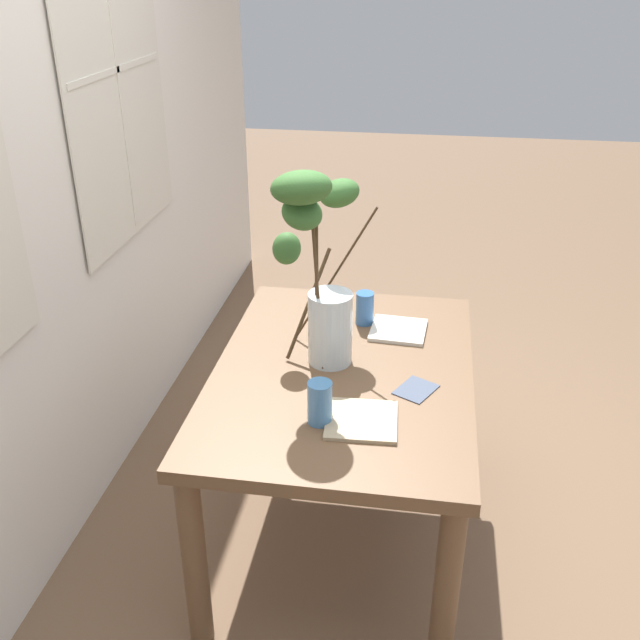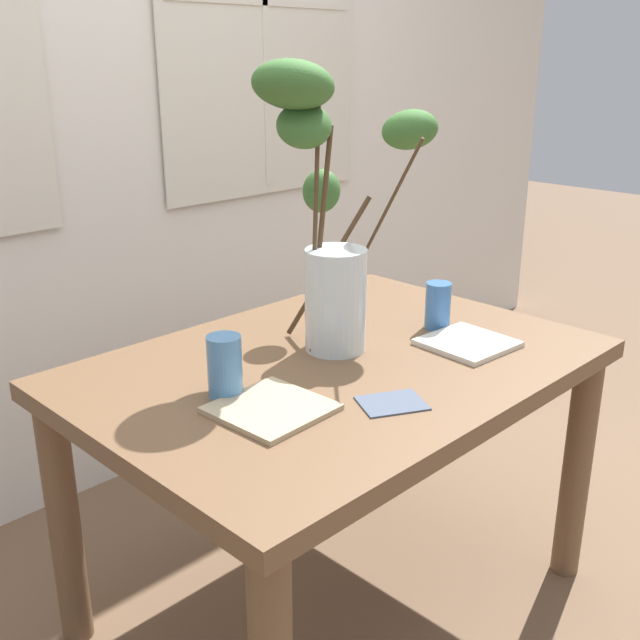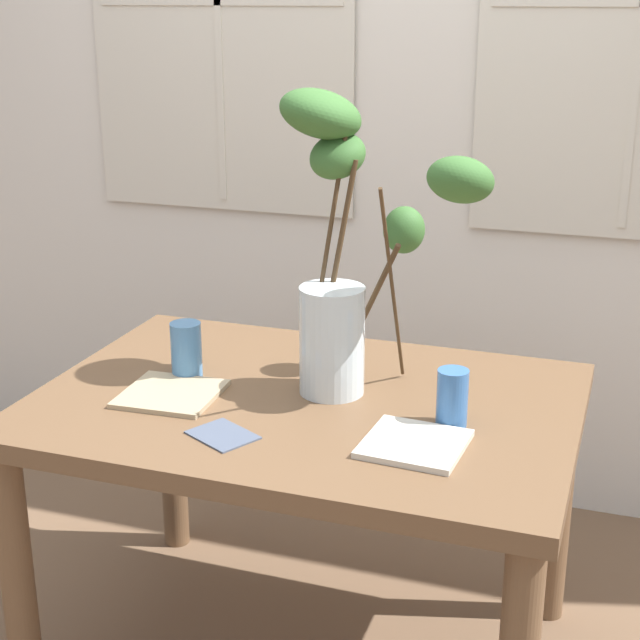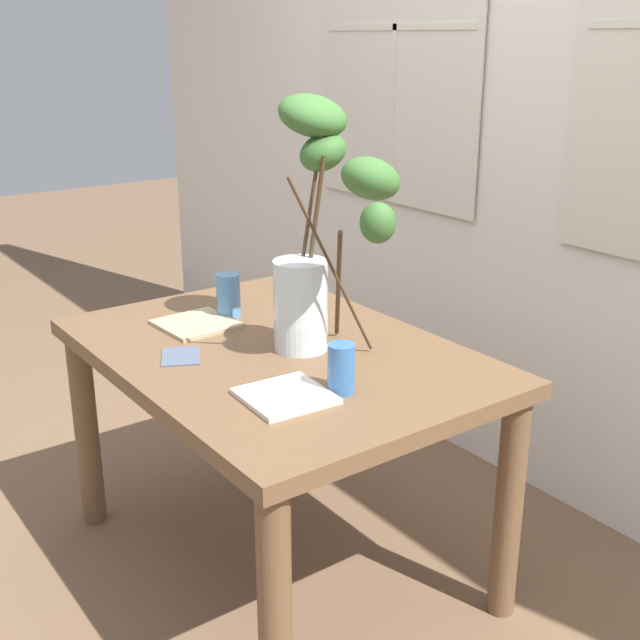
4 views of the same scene
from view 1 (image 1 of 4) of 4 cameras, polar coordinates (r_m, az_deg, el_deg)
ground at (r=2.99m, az=1.64°, el=-16.06°), size 14.00×14.00×0.00m
back_wall_with_windows at (r=2.61m, az=-22.65°, el=11.90°), size 5.33×0.14×2.89m
dining_table at (r=2.60m, az=1.82°, el=-5.99°), size 1.28×0.90×0.74m
vase_with_branches at (r=2.46m, az=-0.06°, el=4.40°), size 0.58×0.39×0.74m
drinking_glass_blue_left at (r=2.23m, az=-0.01°, el=-6.58°), size 0.08×0.08×0.14m
drinking_glass_blue_right at (r=2.82m, az=3.57°, el=0.94°), size 0.07×0.07×0.13m
plate_square_left at (r=2.27m, az=3.32°, el=-7.93°), size 0.23×0.23×0.01m
plate_square_right at (r=2.79m, az=6.24°, el=-0.79°), size 0.22×0.22×0.01m
napkin_folded at (r=2.44m, az=7.62°, el=-5.50°), size 0.17×0.16×0.00m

